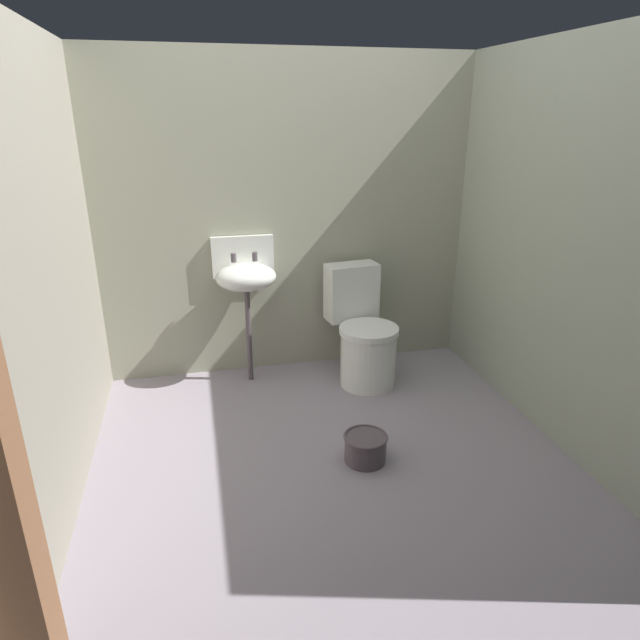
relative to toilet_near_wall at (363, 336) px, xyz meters
name	(u,v)px	position (x,y,z in m)	size (l,w,h in m)	color
ground_plane	(333,467)	(-0.44, -0.91, -0.36)	(2.95, 2.92, 0.08)	gray
wall_back	(288,219)	(-0.44, 0.40, 0.75)	(2.95, 0.10, 2.15)	#999B83
wall_left	(37,281)	(-1.77, -0.81, 0.75)	(0.10, 2.72, 2.15)	gray
wall_right	(568,249)	(0.88, -0.81, 0.75)	(0.10, 2.72, 2.15)	#989F8A
toilet_near_wall	(363,336)	(0.00, 0.00, 0.00)	(0.46, 0.64, 0.78)	white
sink	(246,275)	(-0.77, 0.19, 0.43)	(0.42, 0.35, 0.99)	#50464B
bucket	(365,447)	(-0.27, -0.94, -0.24)	(0.24, 0.24, 0.15)	#50464B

